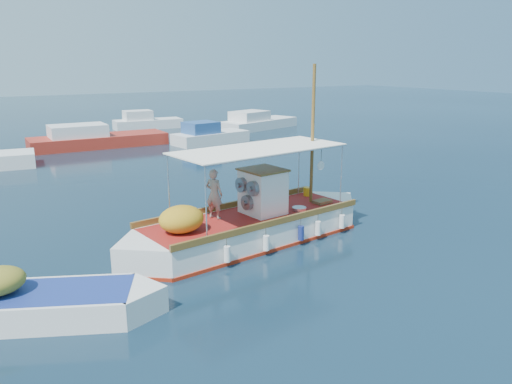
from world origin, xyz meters
TOP-DOWN VIEW (x-y plane):
  - ground at (0.00, 0.00)m, footprint 160.00×160.00m
  - fishing_caique at (-0.79, 0.07)m, footprint 9.50×3.39m
  - dinghy at (-7.63, -1.74)m, footprint 5.47×3.36m
  - bg_boat_n at (-0.47, 21.56)m, footprint 9.11×2.95m
  - bg_boat_ne at (6.87, 18.86)m, footprint 5.66×2.96m
  - bg_boat_e at (13.98, 23.94)m, footprint 8.07×4.70m
  - bg_boat_far_n at (5.79, 29.11)m, footprint 5.90×2.38m

SIDE VIEW (x-z plane):
  - ground at x=0.00m, z-range 0.00..0.00m
  - dinghy at x=-7.63m, z-range -0.43..1.04m
  - bg_boat_ne at x=6.87m, z-range -0.41..1.39m
  - bg_boat_n at x=-0.47m, z-range -0.41..1.39m
  - bg_boat_e at x=13.98m, z-range -0.41..1.39m
  - bg_boat_far_n at x=5.79m, z-range -0.41..1.39m
  - fishing_caique at x=-0.79m, z-range -2.41..3.43m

